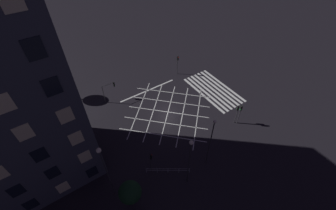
{
  "coord_description": "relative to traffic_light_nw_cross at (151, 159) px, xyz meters",
  "views": [
    {
      "loc": [
        -22.83,
        15.43,
        28.87
      ],
      "look_at": [
        0.0,
        0.0,
        1.74
      ],
      "focal_mm": 24.0,
      "sensor_mm": 36.0,
      "label": 1
    }
  ],
  "objects": [
    {
      "name": "traffic_light_sw_main",
      "position": [
        -0.06,
        -16.21,
        -0.07
      ],
      "size": [
        0.39,
        0.36,
        3.91
      ],
      "color": "#2D2D30",
      "rests_on": "ground_plane"
    },
    {
      "name": "traffic_light_nw_cross",
      "position": [
        0.0,
        0.0,
        0.0
      ],
      "size": [
        0.36,
        0.39,
        4.0
      ],
      "rotation": [
        0.0,
        0.0,
        -1.57
      ],
      "color": "#2D2D30",
      "rests_on": "ground_plane"
    },
    {
      "name": "street_lamp_far",
      "position": [
        0.01,
        5.73,
        4.22
      ],
      "size": [
        0.55,
        0.55,
        9.96
      ],
      "color": "#2D2D30",
      "rests_on": "ground_plane"
    },
    {
      "name": "traffic_light_se_main",
      "position": [
        16.41,
        -16.21,
        0.28
      ],
      "size": [
        0.39,
        0.36,
        4.4
      ],
      "rotation": [
        0.0,
        0.0,
        3.14
      ],
      "color": "#2D2D30",
      "rests_on": "ground_plane"
    },
    {
      "name": "street_tree_near",
      "position": [
        21.48,
        5.01,
        0.95
      ],
      "size": [
        3.11,
        3.11,
        5.38
      ],
      "color": "#473323",
      "rests_on": "ground_plane"
    },
    {
      "name": "road_markings",
      "position": [
        8.58,
        -15.15,
        -2.86
      ],
      "size": [
        17.76,
        22.65,
        0.01
      ],
      "color": "silver",
      "rests_on": "ground_plane"
    },
    {
      "name": "ground_plane",
      "position": [
        8.19,
        -8.28,
        -2.86
      ],
      "size": [
        200.0,
        200.0,
        0.0
      ],
      "primitive_type": "plane",
      "color": "black"
    },
    {
      "name": "street_lamp_west",
      "position": [
        -4.05,
        -3.07,
        3.4
      ],
      "size": [
        0.5,
        0.5,
        9.12
      ],
      "color": "#2D2D30",
      "rests_on": "ground_plane"
    },
    {
      "name": "pedestrian_railing",
      "position": [
        -1.55,
        -1.7,
        -2.19
      ],
      "size": [
        3.42,
        5.03,
        1.05
      ],
      "rotation": [
        0.0,
        0.0,
        -2.17
      ],
      "color": "#9EA0A5",
      "rests_on": "ground_plane"
    },
    {
      "name": "street_lamp_east",
      "position": [
        -3.23,
        -7.22,
        2.9
      ],
      "size": [
        0.42,
        0.42,
        9.09
      ],
      "color": "#2D2D30",
      "rests_on": "ground_plane"
    },
    {
      "name": "traffic_light_sw_cross",
      "position": [
        -0.48,
        -16.4,
        0.14
      ],
      "size": [
        0.36,
        0.39,
        4.2
      ],
      "rotation": [
        0.0,
        0.0,
        1.57
      ],
      "color": "#2D2D30",
      "rests_on": "ground_plane"
    },
    {
      "name": "traffic_light_ne_cross",
      "position": [
        16.75,
        -1.38,
        -0.01
      ],
      "size": [
        0.36,
        2.47,
        3.88
      ],
      "rotation": [
        0.0,
        0.0,
        -1.57
      ],
      "color": "#2D2D30",
      "rests_on": "ground_plane"
    },
    {
      "name": "street_tree_far",
      "position": [
        -2.65,
        4.4,
        0.43
      ],
      "size": [
        2.75,
        2.75,
        4.67
      ],
      "color": "#473323",
      "rests_on": "ground_plane"
    }
  ]
}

